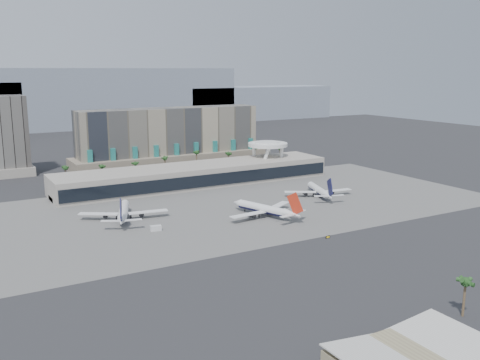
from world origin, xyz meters
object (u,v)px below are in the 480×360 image
service_vehicle_b (274,213)px  taxiway_sign (328,237)px  airliner_left (123,212)px  airliner_centre (265,209)px  airliner_right (319,190)px  service_vehicle_a (156,228)px

service_vehicle_b → taxiway_sign: (-1.06, -41.99, -0.42)m
airliner_left → service_vehicle_b: 71.28m
airliner_centre → service_vehicle_b: size_ratio=11.24×
airliner_right → taxiway_sign: (-42.84, -60.88, -2.94)m
service_vehicle_a → service_vehicle_b: (59.23, -3.09, -0.22)m
service_vehicle_a → airliner_left: bearing=115.1°
airliner_right → service_vehicle_b: 45.92m
airliner_centre → service_vehicle_b: bearing=-11.0°
service_vehicle_a → service_vehicle_b: 59.31m
airliner_left → airliner_right: bearing=15.9°
airliner_right → service_vehicle_b: bearing=-136.8°
service_vehicle_b → airliner_centre: bearing=175.5°
airliner_right → taxiway_sign: bearing=-106.3°
service_vehicle_b → airliner_right: bearing=12.9°
service_vehicle_a → service_vehicle_b: bearing=6.7°
airliner_left → service_vehicle_b: (65.87, -27.10, -2.77)m
airliner_centre → service_vehicle_a: bearing=157.9°
airliner_left → service_vehicle_b: size_ratio=11.18×
airliner_left → airliner_right: (107.65, -8.21, -0.26)m
service_vehicle_a → taxiway_sign: bearing=-28.1°
service_vehicle_a → service_vehicle_b: service_vehicle_a is taller
service_vehicle_a → service_vehicle_b: size_ratio=1.30×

